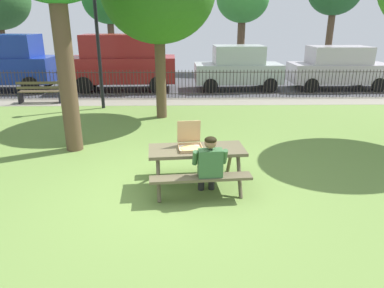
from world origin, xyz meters
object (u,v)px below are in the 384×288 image
picnic_table_foreground (197,157)px  parked_car_right (339,67)px  adult_at_table (209,164)px  lamp_post_walkway (98,38)px  parked_car_left (123,61)px  parked_car_center (238,67)px  park_bench_left (40,92)px  parked_car_far_left (0,61)px  far_tree_midleft (109,0)px  pizza_box_open (190,143)px

picnic_table_foreground → parked_car_right: size_ratio=0.44×
adult_at_table → lamp_post_walkway: size_ratio=0.29×
lamp_post_walkway → parked_car_left: lamp_post_walkway is taller
parked_car_left → parked_car_center: (5.22, -0.00, -0.29)m
adult_at_table → lamp_post_walkway: bearing=116.1°
park_bench_left → parked_car_right: bearing=11.9°
adult_at_table → parked_car_right: (6.64, 10.55, 0.35)m
lamp_post_walkway → parked_car_center: size_ratio=1.02×
parked_car_center → parked_car_far_left: bearing=-180.0°
adult_at_table → far_tree_midleft: 17.87m
parked_car_right → far_tree_midleft: (-11.54, 6.28, 3.16)m
park_bench_left → parked_car_far_left: parked_car_far_left is taller
picnic_table_foreground → far_tree_midleft: (-4.69, 16.34, 3.57)m
parked_car_right → far_tree_midleft: bearing=151.4°
adult_at_table → far_tree_midleft: size_ratio=0.21×
lamp_post_walkway → parked_car_right: bearing=19.5°
picnic_table_foreground → parked_car_right: bearing=55.8°
parked_car_center → park_bench_left: bearing=-161.6°
parked_car_right → parked_car_center: bearing=180.0°
picnic_table_foreground → park_bench_left: (-5.82, 7.38, -0.18)m
parked_car_far_left → parked_car_right: 15.33m
park_bench_left → picnic_table_foreground: bearing=-51.8°
pizza_box_open → parked_car_far_left: bearing=129.8°
adult_at_table → parked_car_center: 10.74m
parked_car_center → lamp_post_walkway: bearing=-146.8°
adult_at_table → pizza_box_open: bearing=123.1°
park_bench_left → parked_car_center: parked_car_center is taller
parked_car_center → parked_car_left: bearing=180.0°
picnic_table_foreground → far_tree_midleft: 17.37m
lamp_post_walkway → far_tree_midleft: size_ratio=0.72×
parked_car_left → parked_car_right: parked_car_left is taller
parked_car_far_left → lamp_post_walkway: bearing=-34.0°
park_bench_left → parked_car_far_left: size_ratio=0.34×
parked_car_right → parked_car_far_left: bearing=-180.0°
parked_car_center → parked_car_right: parked_car_center is taller
pizza_box_open → park_bench_left: pizza_box_open is taller
adult_at_table → far_tree_midleft: bearing=106.2°
parked_car_left → far_tree_midleft: far_tree_midleft is taller
lamp_post_walkway → far_tree_midleft: far_tree_midleft is taller
pizza_box_open → park_bench_left: 9.31m
pizza_box_open → parked_car_far_left: 13.06m
adult_at_table → parked_car_center: (2.01, 10.55, 0.35)m
adult_at_table → picnic_table_foreground: bearing=113.1°
parked_car_right → parked_car_left: bearing=180.0°
parked_car_right → picnic_table_foreground: bearing=-124.2°
park_bench_left → pizza_box_open: bearing=-52.3°
pizza_box_open → parked_car_right: (6.98, 10.03, 0.14)m
parked_car_left → pizza_box_open: bearing=-74.0°
parked_car_far_left → far_tree_midleft: size_ratio=0.84×
pizza_box_open → lamp_post_walkway: 7.35m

